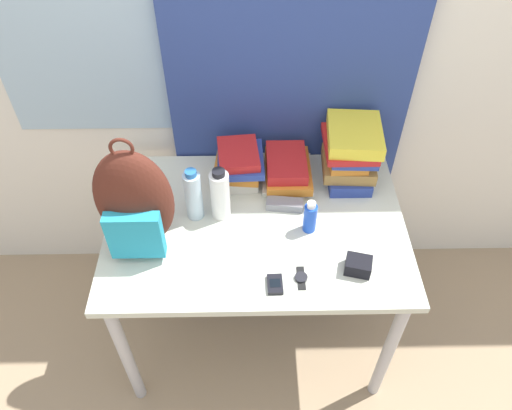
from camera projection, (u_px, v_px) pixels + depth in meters
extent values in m
plane|color=#9E8466|center=(258.00, 403.00, 2.27)|extent=(12.00, 12.00, 0.00)
cube|color=silver|center=(254.00, 51.00, 1.98)|extent=(6.00, 0.05, 2.50)
cube|color=#9EBCD1|center=(131.00, 44.00, 1.92)|extent=(1.10, 0.01, 0.80)
cube|color=navy|center=(292.00, 58.00, 1.94)|extent=(1.01, 0.04, 2.50)
cube|color=beige|center=(256.00, 225.00, 1.99)|extent=(1.18, 0.81, 0.03)
cylinder|color=#B2B2B7|center=(126.00, 355.00, 2.03)|extent=(0.05, 0.05, 0.75)
cylinder|color=#B2B2B7|center=(388.00, 350.00, 2.04)|extent=(0.05, 0.05, 0.75)
cylinder|color=#B2B2B7|center=(148.00, 225.00, 2.51)|extent=(0.05, 0.05, 0.75)
cylinder|color=#B2B2B7|center=(361.00, 222.00, 2.52)|extent=(0.05, 0.05, 0.75)
ellipsoid|color=#512319|center=(135.00, 200.00, 1.76)|extent=(0.28, 0.15, 0.44)
cube|color=teal|center=(135.00, 235.00, 1.76)|extent=(0.20, 0.05, 0.20)
torus|color=#512319|center=(121.00, 148.00, 1.59)|extent=(0.08, 0.01, 0.08)
cube|color=silver|center=(237.00, 174.00, 2.14)|extent=(0.18, 0.22, 0.05)
cube|color=orange|center=(238.00, 165.00, 2.11)|extent=(0.21, 0.23, 0.04)
cube|color=navy|center=(240.00, 160.00, 2.07)|extent=(0.20, 0.24, 0.03)
cube|color=red|center=(238.00, 154.00, 2.05)|extent=(0.18, 0.22, 0.04)
cube|color=silver|center=(287.00, 174.00, 2.16)|extent=(0.22, 0.26, 0.03)
cube|color=orange|center=(288.00, 171.00, 2.12)|extent=(0.19, 0.27, 0.04)
cube|color=red|center=(286.00, 163.00, 2.09)|extent=(0.17, 0.24, 0.05)
cube|color=navy|center=(347.00, 172.00, 2.15)|extent=(0.18, 0.27, 0.05)
cube|color=olive|center=(348.00, 164.00, 2.10)|extent=(0.23, 0.22, 0.05)
cube|color=orange|center=(347.00, 156.00, 2.07)|extent=(0.15, 0.20, 0.04)
cube|color=navy|center=(353.00, 148.00, 2.05)|extent=(0.20, 0.26, 0.02)
cube|color=red|center=(350.00, 144.00, 2.03)|extent=(0.21, 0.25, 0.03)
cube|color=yellow|center=(355.00, 134.00, 2.00)|extent=(0.23, 0.28, 0.06)
cylinder|color=silver|center=(194.00, 196.00, 1.93)|extent=(0.07, 0.07, 0.22)
cylinder|color=#286BB7|center=(191.00, 173.00, 1.84)|extent=(0.04, 0.04, 0.02)
cylinder|color=white|center=(220.00, 195.00, 1.94)|extent=(0.08, 0.08, 0.21)
cylinder|color=black|center=(218.00, 173.00, 1.85)|extent=(0.05, 0.05, 0.02)
cylinder|color=blue|center=(310.00, 218.00, 1.91)|extent=(0.05, 0.05, 0.13)
cylinder|color=white|center=(311.00, 205.00, 1.86)|extent=(0.03, 0.03, 0.02)
cube|color=black|center=(275.00, 284.00, 1.77)|extent=(0.06, 0.08, 0.02)
cube|color=black|center=(275.00, 283.00, 1.76)|extent=(0.04, 0.04, 0.00)
cube|color=gray|center=(285.00, 204.00, 2.02)|extent=(0.16, 0.07, 0.04)
cube|color=black|center=(358.00, 265.00, 1.80)|extent=(0.11, 0.10, 0.06)
cube|color=black|center=(301.00, 278.00, 1.79)|extent=(0.03, 0.10, 0.00)
cylinder|color=#232328|center=(301.00, 277.00, 1.79)|extent=(0.05, 0.05, 0.01)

